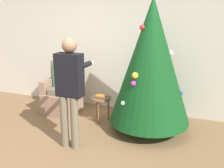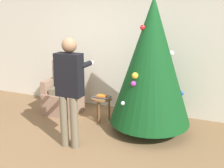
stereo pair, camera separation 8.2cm
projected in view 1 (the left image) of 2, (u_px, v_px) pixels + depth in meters
name	position (u px, v px, depth m)	size (l,w,h in m)	color
ground_plane	(58.00, 157.00, 3.78)	(14.00, 14.00, 0.00)	brown
wall_back	(113.00, 45.00, 5.42)	(8.00, 0.06, 2.70)	beige
christmas_tree	(151.00, 62.00, 4.32)	(1.38, 1.38, 2.27)	brown
armchair	(63.00, 95.00, 5.35)	(0.67, 0.61, 1.05)	#93705B
person_seated	(61.00, 80.00, 5.24)	(0.36, 0.46, 1.26)	#6B604C
person_standing	(70.00, 84.00, 3.85)	(0.42, 0.57, 1.67)	#6B604C
side_stool	(101.00, 101.00, 4.92)	(0.39, 0.39, 0.47)	brown
laptop	(101.00, 97.00, 4.90)	(0.31, 0.20, 0.02)	#38383D
book	(101.00, 96.00, 4.89)	(0.17, 0.13, 0.02)	orange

